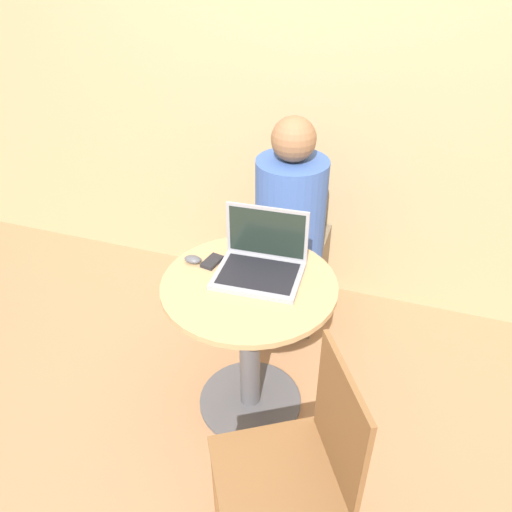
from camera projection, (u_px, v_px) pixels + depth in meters
name	position (u px, v px, depth m)	size (l,w,h in m)	color
ground_plane	(250.00, 401.00, 2.43)	(12.00, 12.00, 0.00)	#9E704C
back_wall	(316.00, 73.00, 2.52)	(7.00, 0.05, 2.60)	tan
round_table	(250.00, 327.00, 2.16)	(0.72, 0.72, 0.73)	#4C4C51
laptop	(261.00, 262.00, 2.05)	(0.36, 0.29, 0.26)	gray
cell_phone	(212.00, 262.00, 2.13)	(0.08, 0.11, 0.02)	black
computer_mouse	(193.00, 259.00, 2.13)	(0.08, 0.05, 0.03)	#4C4C51
chair_empty	(298.00, 472.00, 1.61)	(0.55, 0.55, 0.90)	brown
person_seated	(291.00, 241.00, 2.70)	(0.36, 0.56, 1.21)	brown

